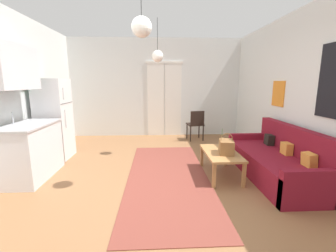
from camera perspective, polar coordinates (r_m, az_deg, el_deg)
The scene contains 13 objects.
ground_plane at distance 3.54m, azimuth -2.96°, elevation -16.34°, with size 5.54×7.70×0.10m, color #8E603D.
wall_back at distance 6.75m, azimuth -3.03°, elevation 9.50°, with size 5.14×0.13×2.83m.
wall_right at distance 4.03m, azimuth 35.78°, elevation 6.64°, with size 0.12×7.30×2.83m.
area_rug at distance 3.93m, azimuth -0.07°, elevation -12.60°, with size 1.33×3.41×0.01m, color brown.
couch at distance 4.25m, azimuth 26.07°, elevation -8.12°, with size 0.85×2.10×0.86m.
coffee_table at distance 3.95m, azimuth 13.28°, elevation -7.15°, with size 0.54×1.00×0.42m.
bamboo_vase at distance 3.98m, azimuth 13.41°, elevation -4.92°, with size 0.09×0.09×0.39m.
handbag at distance 3.83m, azimuth 14.57°, elevation -5.10°, with size 0.28×0.35×0.35m.
refrigerator at distance 5.22m, azimuth -26.86°, elevation 1.55°, with size 0.58×0.64×1.65m.
kitchen_counter at distance 4.32m, azimuth -32.29°, elevation -0.69°, with size 0.61×1.14×2.16m.
accent_chair at distance 6.20m, azimuth 7.08°, elevation 0.68°, with size 0.48×0.46×0.83m.
pendant_lamp_near at distance 3.21m, azimuth -6.71°, elevation 23.66°, with size 0.27×0.27×0.68m.
pendant_lamp_far at distance 4.75m, azimuth -2.66°, elevation 17.28°, with size 0.24×0.24×0.85m.
Camera 1 is at (0.01, -3.15, 1.58)m, focal length 24.04 mm.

